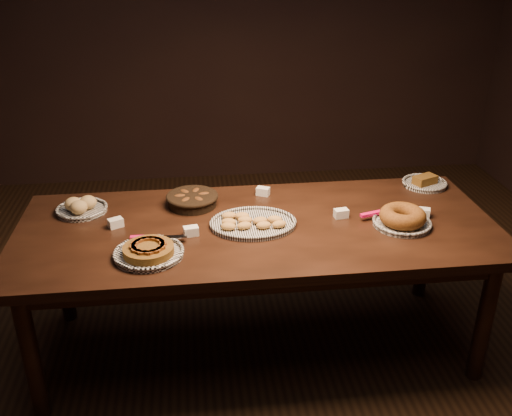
{
  "coord_description": "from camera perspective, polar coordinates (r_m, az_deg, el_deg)",
  "views": [
    {
      "loc": [
        -0.31,
        -2.52,
        2.06
      ],
      "look_at": [
        -0.0,
        0.05,
        0.82
      ],
      "focal_mm": 40.0,
      "sensor_mm": 36.0,
      "label": 1
    }
  ],
  "objects": [
    {
      "name": "bundt_cake_plate",
      "position": [
        2.93,
        14.4,
        -1.01
      ],
      "size": [
        0.34,
        0.3,
        0.09
      ],
      "rotation": [
        0.0,
        0.0,
        -0.13
      ],
      "color": "black",
      "rests_on": "buffet_table"
    },
    {
      "name": "buffet_table",
      "position": [
        2.89,
        0.18,
        -2.99
      ],
      "size": [
        2.4,
        1.0,
        0.75
      ],
      "color": "black",
      "rests_on": "ground"
    },
    {
      "name": "bread_roll_plate",
      "position": [
        3.11,
        -17.1,
        0.09
      ],
      "size": [
        0.27,
        0.27,
        0.08
      ],
      "rotation": [
        0.0,
        0.0,
        0.17
      ],
      "color": "white",
      "rests_on": "buffet_table"
    },
    {
      "name": "tent_cards",
      "position": [
        2.92,
        1.28,
        -0.56
      ],
      "size": [
        1.64,
        0.49,
        0.04
      ],
      "color": "white",
      "rests_on": "buffet_table"
    },
    {
      "name": "apple_tart_plate",
      "position": [
        2.62,
        -10.68,
        -4.27
      ],
      "size": [
        0.34,
        0.32,
        0.06
      ],
      "rotation": [
        0.0,
        0.0,
        0.11
      ],
      "color": "white",
      "rests_on": "buffet_table"
    },
    {
      "name": "croissant_basket",
      "position": [
        3.06,
        -6.4,
        0.93
      ],
      "size": [
        0.33,
        0.33,
        0.07
      ],
      "rotation": [
        0.0,
        0.0,
        0.37
      ],
      "color": "black",
      "rests_on": "buffet_table"
    },
    {
      "name": "ground",
      "position": [
        3.27,
        0.16,
        -13.46
      ],
      "size": [
        5.0,
        5.0,
        0.0
      ],
      "primitive_type": "plane",
      "color": "black",
      "rests_on": "ground"
    },
    {
      "name": "loaf_plate",
      "position": [
        3.44,
        16.5,
        2.47
      ],
      "size": [
        0.26,
        0.26,
        0.06
      ],
      "rotation": [
        0.0,
        0.0,
        0.41
      ],
      "color": "black",
      "rests_on": "buffet_table"
    },
    {
      "name": "madeleine_platter",
      "position": [
        2.84,
        -0.39,
        -1.48
      ],
      "size": [
        0.43,
        0.35,
        0.05
      ],
      "rotation": [
        0.0,
        0.0,
        0.31
      ],
      "color": "black",
      "rests_on": "buffet_table"
    }
  ]
}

